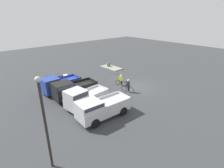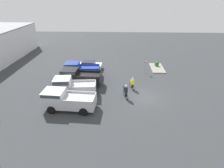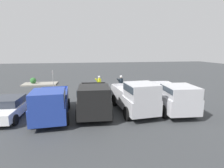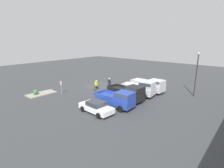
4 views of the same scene
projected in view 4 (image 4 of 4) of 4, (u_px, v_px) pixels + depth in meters
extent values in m
plane|color=#383A3D|center=(99.00, 86.00, 31.25)|extent=(80.00, 80.00, 0.00)
cube|color=silver|center=(147.00, 86.00, 27.87)|extent=(2.37, 5.52, 1.03)
cube|color=silver|center=(157.00, 82.00, 26.56)|extent=(2.02, 2.27, 0.71)
cube|color=#333D47|center=(157.00, 81.00, 26.53)|extent=(2.07, 2.10, 0.31)
cube|color=silver|center=(145.00, 80.00, 29.13)|extent=(0.27, 3.24, 0.25)
cube|color=silver|center=(138.00, 82.00, 27.75)|extent=(0.27, 3.24, 0.25)
cube|color=silver|center=(134.00, 79.00, 29.50)|extent=(2.06, 0.20, 0.25)
cylinder|color=black|center=(160.00, 89.00, 27.58)|extent=(0.27, 0.88, 0.86)
cylinder|color=black|center=(153.00, 92.00, 26.15)|extent=(0.27, 0.88, 0.86)
cylinder|color=black|center=(142.00, 86.00, 29.83)|extent=(0.27, 0.88, 0.86)
cylinder|color=black|center=(135.00, 88.00, 28.40)|extent=(0.27, 0.88, 0.86)
cube|color=silver|center=(138.00, 90.00, 25.81)|extent=(2.41, 5.01, 0.96)
cube|color=silver|center=(147.00, 85.00, 24.76)|extent=(1.98, 2.10, 0.97)
cube|color=#333D47|center=(147.00, 83.00, 24.70)|extent=(2.03, 1.95, 0.43)
cube|color=silver|center=(135.00, 84.00, 26.95)|extent=(0.35, 2.90, 0.25)
cube|color=silver|center=(129.00, 86.00, 25.46)|extent=(0.35, 2.90, 0.25)
cube|color=silver|center=(124.00, 84.00, 26.99)|extent=(1.96, 0.26, 0.25)
cylinder|color=black|center=(150.00, 93.00, 25.86)|extent=(0.30, 0.91, 0.89)
cylinder|color=black|center=(144.00, 96.00, 24.30)|extent=(0.30, 0.91, 0.89)
cylinder|color=black|center=(132.00, 89.00, 27.54)|extent=(0.30, 0.91, 0.89)
cylinder|color=black|center=(126.00, 92.00, 25.98)|extent=(0.30, 0.91, 0.89)
cube|color=black|center=(126.00, 94.00, 23.86)|extent=(2.30, 5.24, 1.08)
cube|color=black|center=(135.00, 89.00, 22.61)|extent=(1.99, 2.15, 0.75)
cube|color=#333D47|center=(135.00, 88.00, 22.56)|extent=(2.04, 1.99, 0.33)
cube|color=black|center=(124.00, 86.00, 25.08)|extent=(0.23, 3.09, 0.25)
cube|color=black|center=(115.00, 89.00, 23.69)|extent=(0.23, 3.09, 0.25)
cube|color=black|center=(112.00, 86.00, 25.39)|extent=(2.05, 0.18, 0.25)
cylinder|color=black|center=(139.00, 98.00, 23.65)|extent=(0.26, 0.86, 0.85)
cylinder|color=black|center=(130.00, 102.00, 22.21)|extent=(0.26, 0.86, 0.85)
cylinder|color=black|center=(121.00, 93.00, 25.77)|extent=(0.26, 0.86, 0.85)
cylinder|color=black|center=(112.00, 96.00, 24.33)|extent=(0.26, 0.86, 0.85)
cube|color=#233D9E|center=(115.00, 100.00, 21.58)|extent=(2.25, 5.05, 0.97)
cube|color=#233D9E|center=(125.00, 96.00, 20.48)|extent=(1.93, 2.07, 0.82)
cube|color=#333D47|center=(125.00, 94.00, 20.44)|extent=(1.98, 1.92, 0.36)
cube|color=#233D9E|center=(113.00, 92.00, 22.74)|extent=(0.24, 2.97, 0.25)
cube|color=#233D9E|center=(103.00, 96.00, 21.28)|extent=(0.24, 2.97, 0.25)
cube|color=#233D9E|center=(100.00, 92.00, 22.87)|extent=(1.99, 0.19, 0.25)
cylinder|color=black|center=(129.00, 104.00, 21.55)|extent=(0.26, 0.78, 0.77)
cylinder|color=black|center=(120.00, 109.00, 20.03)|extent=(0.26, 0.78, 0.77)
cylinder|color=black|center=(110.00, 99.00, 23.36)|extent=(0.26, 0.78, 0.77)
cylinder|color=black|center=(100.00, 103.00, 21.84)|extent=(0.26, 0.78, 0.77)
cube|color=white|center=(96.00, 108.00, 19.84)|extent=(1.98, 4.36, 0.60)
cube|color=#2D333D|center=(96.00, 103.00, 19.71)|extent=(1.69, 2.00, 0.48)
cylinder|color=black|center=(110.00, 111.00, 19.62)|extent=(0.21, 0.66, 0.65)
cylinder|color=black|center=(99.00, 116.00, 18.37)|extent=(0.21, 0.66, 0.65)
cylinder|color=black|center=(94.00, 105.00, 21.44)|extent=(0.21, 0.66, 0.65)
cylinder|color=black|center=(83.00, 109.00, 20.20)|extent=(0.21, 0.66, 0.65)
torus|color=black|center=(95.00, 89.00, 28.48)|extent=(0.68, 0.25, 0.69)
torus|color=black|center=(98.00, 87.00, 29.41)|extent=(0.68, 0.25, 0.69)
cylinder|color=black|center=(96.00, 87.00, 28.90)|extent=(0.53, 0.19, 0.37)
cylinder|color=black|center=(96.00, 86.00, 28.85)|extent=(0.56, 0.20, 0.04)
cylinder|color=black|center=(97.00, 87.00, 29.06)|extent=(0.04, 0.04, 0.34)
cylinder|color=black|center=(95.00, 86.00, 28.50)|extent=(0.16, 0.45, 0.02)
cylinder|color=black|center=(97.00, 87.00, 28.97)|extent=(0.15, 0.15, 0.52)
cylinder|color=black|center=(96.00, 87.00, 29.04)|extent=(0.15, 0.15, 0.52)
cube|color=yellow|center=(96.00, 84.00, 28.81)|extent=(0.33, 0.41, 0.63)
cylinder|color=yellow|center=(97.00, 84.00, 28.56)|extent=(0.52, 0.24, 0.68)
cylinder|color=yellow|center=(95.00, 84.00, 28.70)|extent=(0.52, 0.24, 0.68)
sphere|color=tan|center=(96.00, 81.00, 28.68)|extent=(0.23, 0.23, 0.23)
sphere|color=silver|center=(96.00, 81.00, 28.67)|extent=(0.25, 0.25, 0.25)
torus|color=black|center=(108.00, 87.00, 29.56)|extent=(0.74, 0.27, 0.76)
torus|color=black|center=(111.00, 85.00, 30.46)|extent=(0.74, 0.27, 0.76)
cylinder|color=black|center=(109.00, 85.00, 29.96)|extent=(0.52, 0.19, 0.40)
cylinder|color=black|center=(109.00, 84.00, 29.91)|extent=(0.55, 0.20, 0.04)
cylinder|color=black|center=(110.00, 85.00, 30.12)|extent=(0.04, 0.04, 0.37)
cylinder|color=black|center=(108.00, 84.00, 29.56)|extent=(0.16, 0.45, 0.02)
cylinder|color=black|center=(110.00, 85.00, 30.03)|extent=(0.15, 0.15, 0.57)
cylinder|color=black|center=(109.00, 85.00, 30.10)|extent=(0.15, 0.15, 0.57)
cube|color=#1E2833|center=(109.00, 82.00, 29.87)|extent=(0.33, 0.41, 0.66)
cylinder|color=#1E2833|center=(110.00, 82.00, 29.62)|extent=(0.51, 0.24, 0.70)
cylinder|color=#1E2833|center=(108.00, 82.00, 29.75)|extent=(0.51, 0.24, 0.70)
sphere|color=tan|center=(109.00, 79.00, 29.73)|extent=(0.25, 0.25, 0.25)
sphere|color=silver|center=(109.00, 79.00, 29.72)|extent=(0.27, 0.27, 0.27)
cylinder|color=#9E9EA3|center=(61.00, 88.00, 26.39)|extent=(0.06, 0.06, 2.07)
cube|color=white|center=(61.00, 83.00, 26.21)|extent=(0.08, 0.30, 0.45)
cube|color=red|center=(61.00, 83.00, 26.21)|extent=(0.08, 0.30, 0.10)
cylinder|color=#2D2823|center=(196.00, 76.00, 25.05)|extent=(0.16, 0.16, 6.08)
sphere|color=#B2B2A8|center=(199.00, 54.00, 24.26)|extent=(0.36, 0.36, 0.36)
cube|color=gray|center=(41.00, 94.00, 26.62)|extent=(4.18, 2.07, 0.15)
sphere|color=#337033|center=(36.00, 92.00, 25.93)|extent=(0.75, 0.75, 0.75)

